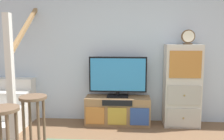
% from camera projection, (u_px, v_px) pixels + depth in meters
% --- Properties ---
extents(back_wall, '(6.40, 0.12, 2.70)m').
position_uv_depth(back_wall, '(136.00, 45.00, 4.10)').
color(back_wall, silver).
rests_on(back_wall, ground_plane).
extents(media_console, '(1.09, 0.38, 0.47)m').
position_uv_depth(media_console, '(118.00, 111.00, 4.00)').
color(media_console, '#997047').
rests_on(media_console, ground_plane).
extents(television, '(0.97, 0.22, 0.68)m').
position_uv_depth(television, '(118.00, 76.00, 3.95)').
color(television, black).
rests_on(television, media_console).
extents(side_cabinet, '(0.58, 0.38, 1.36)m').
position_uv_depth(side_cabinet, '(182.00, 86.00, 3.88)').
color(side_cabinet, beige).
rests_on(side_cabinet, ground_plane).
extents(desk_clock, '(0.21, 0.08, 0.24)m').
position_uv_depth(desk_clock, '(188.00, 37.00, 3.76)').
color(desk_clock, '#4C3823').
rests_on(desk_clock, side_cabinet).
extents(staircase, '(1.00, 1.36, 2.20)m').
position_uv_depth(staircase, '(8.00, 101.00, 4.13)').
color(staircase, silver).
rests_on(staircase, ground_plane).
extents(bar_stool_near, '(0.34, 0.34, 0.74)m').
position_uv_depth(bar_stool_near, '(3.00, 125.00, 2.47)').
color(bar_stool_near, brown).
rests_on(bar_stool_near, ground_plane).
extents(bar_stool_far, '(0.34, 0.34, 0.74)m').
position_uv_depth(bar_stool_far, '(34.00, 111.00, 2.96)').
color(bar_stool_far, brown).
rests_on(bar_stool_far, ground_plane).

